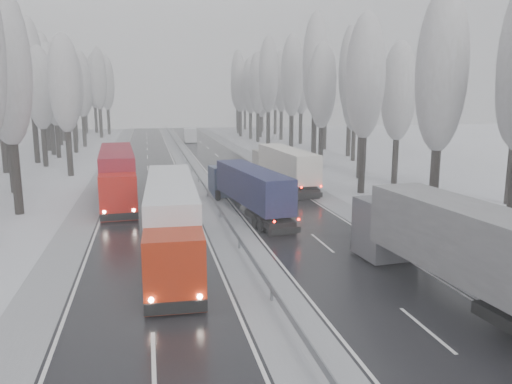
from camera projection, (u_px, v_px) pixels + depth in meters
name	position (u px, v px, depth m)	size (l,w,h in m)	color
ground	(298.00, 344.00, 18.47)	(260.00, 260.00, 0.00)	silver
carriageway_right	(259.00, 191.00, 48.35)	(7.50, 200.00, 0.03)	black
carriageway_left	(149.00, 195.00, 46.15)	(7.50, 200.00, 0.03)	black
median_slush	(205.00, 193.00, 47.25)	(3.00, 200.00, 0.04)	#A0A3A8
shoulder_right	(308.00, 189.00, 49.38)	(2.40, 200.00, 0.04)	#A0A3A8
shoulder_left	(93.00, 197.00, 45.12)	(2.40, 200.00, 0.04)	#A0A3A8
median_guardrail	(205.00, 187.00, 47.13)	(0.12, 200.00, 0.76)	slate
tree_16	(442.00, 72.00, 34.63)	(3.60, 3.60, 16.53)	black
tree_18	(365.00, 78.00, 45.42)	(3.60, 3.60, 16.58)	black
tree_19	(399.00, 92.00, 50.65)	(3.60, 3.60, 14.57)	black
tree_20	(363.00, 86.00, 54.03)	(3.60, 3.60, 15.71)	black
tree_21	(367.00, 70.00, 57.99)	(3.60, 3.60, 18.62)	black
tree_22	(322.00, 87.00, 63.85)	(3.60, 3.60, 15.86)	black
tree_23	(355.00, 98.00, 69.27)	(3.60, 3.60, 13.55)	black
tree_24	(315.00, 65.00, 68.67)	(3.60, 3.60, 20.49)	black
tree_25	(351.00, 72.00, 74.08)	(3.60, 3.60, 19.44)	black
tree_26	(292.00, 76.00, 78.64)	(3.60, 3.60, 18.78)	black
tree_27	(326.00, 82.00, 84.11)	(3.60, 3.60, 17.62)	black
tree_28	(268.00, 76.00, 88.54)	(3.60, 3.60, 19.62)	black
tree_29	(301.00, 82.00, 94.10)	(3.60, 3.60, 18.11)	black
tree_30	(258.00, 83.00, 98.15)	(3.60, 3.60, 17.86)	black
tree_31	(282.00, 82.00, 103.14)	(3.60, 3.60, 18.58)	black
tree_32	(250.00, 86.00, 105.43)	(3.60, 3.60, 17.33)	black
tree_33	(261.00, 95.00, 110.29)	(3.60, 3.60, 14.33)	black
tree_34	(240.00, 86.00, 112.03)	(3.60, 3.60, 17.63)	black
tree_35	(275.00, 84.00, 117.71)	(3.60, 3.60, 18.25)	black
tree_36	(238.00, 80.00, 121.43)	(3.60, 3.60, 20.23)	black
tree_37	(262.00, 90.00, 127.19)	(3.60, 3.60, 16.37)	black
tree_38	(237.00, 86.00, 132.19)	(3.60, 3.60, 17.97)	black
tree_39	(245.00, 91.00, 136.84)	(3.60, 3.60, 16.19)	black
tree_58	(6.00, 68.00, 36.78)	(3.60, 3.60, 17.21)	black
tree_60	(5.00, 90.00, 45.76)	(3.60, 3.60, 14.84)	black
tree_62	(65.00, 84.00, 55.56)	(3.60, 3.60, 16.04)	black
tree_64	(40.00, 89.00, 63.35)	(3.60, 3.60, 15.42)	black
tree_65	(30.00, 69.00, 66.33)	(3.60, 3.60, 19.48)	black
tree_66	(54.00, 91.00, 72.64)	(3.60, 3.60, 15.23)	black
tree_67	(49.00, 83.00, 75.96)	(3.60, 3.60, 17.09)	black
tree_68	(72.00, 85.00, 79.29)	(3.60, 3.60, 16.65)	black
tree_69	(43.00, 75.00, 81.79)	(3.60, 3.60, 19.35)	black
tree_70	(81.00, 85.00, 88.96)	(3.60, 3.60, 17.09)	black
tree_71	(56.00, 76.00, 91.50)	(3.60, 3.60, 19.61)	black
tree_72	(74.00, 92.00, 97.62)	(3.60, 3.60, 15.11)	black
tree_73	(61.00, 86.00, 100.60)	(3.60, 3.60, 17.22)	black
tree_74	(98.00, 79.00, 108.23)	(3.60, 3.60, 19.68)	black
tree_75	(57.00, 83.00, 110.29)	(3.60, 3.60, 18.60)	black
tree_76	(107.00, 84.00, 117.59)	(3.60, 3.60, 18.55)	black
tree_77	(84.00, 95.00, 120.77)	(3.60, 3.60, 14.32)	black
tree_78	(94.00, 82.00, 123.06)	(3.60, 3.60, 19.55)	black
tree_79	(84.00, 88.00, 126.62)	(3.60, 3.60, 17.07)	black
truck_grey_tarp	(469.00, 248.00, 21.44)	(4.13, 17.38, 4.42)	#57585D
truck_blue_box	(247.00, 186.00, 38.86)	(4.12, 14.37, 3.65)	navy
truck_cream_box	(283.00, 164.00, 50.40)	(3.16, 15.33, 3.91)	#9D978B
box_truck_distant	(190.00, 135.00, 99.90)	(2.70, 7.75, 2.86)	silver
truck_red_white	(171.00, 215.00, 27.92)	(3.16, 16.68, 4.26)	#A12008
truck_red_red	(117.00, 172.00, 43.13)	(3.69, 17.36, 4.42)	red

